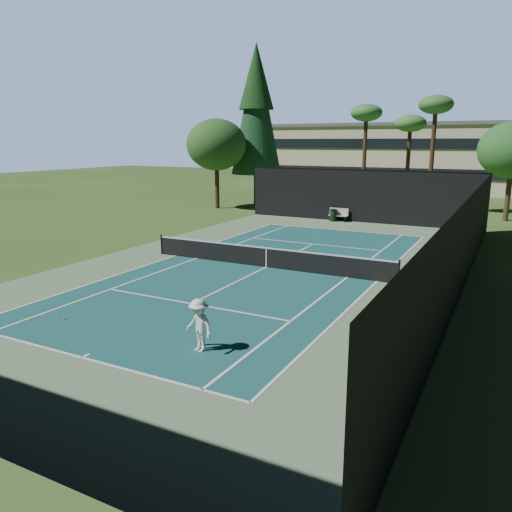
{
  "coord_description": "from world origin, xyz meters",
  "views": [
    {
      "loc": [
        10.56,
        -21.33,
        6.05
      ],
      "look_at": [
        1.0,
        -3.0,
        1.3
      ],
      "focal_mm": 35.0,
      "sensor_mm": 36.0,
      "label": 1
    }
  ],
  "objects_px": {
    "player": "(199,325)",
    "trash_bin": "(333,215)",
    "tennis_net": "(266,256)",
    "tennis_ball_c": "(290,250)",
    "tennis_ball_d": "(204,242)",
    "park_bench": "(338,214)",
    "tennis_ball_a": "(64,319)",
    "tennis_ball_b": "(246,255)"
  },
  "relations": [
    {
      "from": "player",
      "to": "trash_bin",
      "type": "relative_size",
      "value": 1.7
    },
    {
      "from": "trash_bin",
      "to": "tennis_net",
      "type": "bearing_deg",
      "value": -83.14
    },
    {
      "from": "tennis_ball_c",
      "to": "tennis_ball_d",
      "type": "distance_m",
      "value": 5.57
    },
    {
      "from": "tennis_ball_c",
      "to": "park_bench",
      "type": "relative_size",
      "value": 0.04
    },
    {
      "from": "trash_bin",
      "to": "tennis_ball_d",
      "type": "bearing_deg",
      "value": -109.94
    },
    {
      "from": "player",
      "to": "park_bench",
      "type": "relative_size",
      "value": 1.07
    },
    {
      "from": "player",
      "to": "tennis_ball_a",
      "type": "bearing_deg",
      "value": -163.81
    },
    {
      "from": "park_bench",
      "to": "tennis_ball_b",
      "type": "bearing_deg",
      "value": -92.37
    },
    {
      "from": "player",
      "to": "tennis_ball_c",
      "type": "relative_size",
      "value": 24.4
    },
    {
      "from": "tennis_ball_c",
      "to": "trash_bin",
      "type": "relative_size",
      "value": 0.07
    },
    {
      "from": "tennis_net",
      "to": "tennis_ball_d",
      "type": "relative_size",
      "value": 167.49
    },
    {
      "from": "tennis_ball_d",
      "to": "trash_bin",
      "type": "bearing_deg",
      "value": 70.06
    },
    {
      "from": "tennis_ball_d",
      "to": "park_bench",
      "type": "bearing_deg",
      "value": 69.01
    },
    {
      "from": "player",
      "to": "park_bench",
      "type": "xyz_separation_m",
      "value": [
        -4.24,
        25.6,
        -0.26
      ]
    },
    {
      "from": "player",
      "to": "park_bench",
      "type": "bearing_deg",
      "value": 115.64
    },
    {
      "from": "tennis_ball_c",
      "to": "tennis_ball_d",
      "type": "height_order",
      "value": "tennis_ball_d"
    },
    {
      "from": "tennis_ball_c",
      "to": "park_bench",
      "type": "xyz_separation_m",
      "value": [
        -0.96,
        11.46,
        0.51
      ]
    },
    {
      "from": "tennis_ball_b",
      "to": "tennis_ball_d",
      "type": "xyz_separation_m",
      "value": [
        -4.02,
        1.91,
        0.01
      ]
    },
    {
      "from": "tennis_net",
      "to": "tennis_ball_c",
      "type": "xyz_separation_m",
      "value": [
        -0.57,
        4.24,
        -0.52
      ]
    },
    {
      "from": "park_bench",
      "to": "trash_bin",
      "type": "distance_m",
      "value": 0.41
    },
    {
      "from": "tennis_net",
      "to": "tennis_ball_b",
      "type": "xyz_separation_m",
      "value": [
        -2.1,
        1.82,
        -0.53
      ]
    },
    {
      "from": "tennis_ball_a",
      "to": "trash_bin",
      "type": "xyz_separation_m",
      "value": [
        1.06,
        25.36,
        0.44
      ]
    },
    {
      "from": "player",
      "to": "tennis_ball_a",
      "type": "distance_m",
      "value": 5.68
    },
    {
      "from": "tennis_ball_a",
      "to": "tennis_ball_c",
      "type": "xyz_separation_m",
      "value": [
        2.35,
        14.14,
        -0.0
      ]
    },
    {
      "from": "tennis_net",
      "to": "tennis_ball_a",
      "type": "relative_size",
      "value": 190.11
    },
    {
      "from": "player",
      "to": "tennis_ball_d",
      "type": "xyz_separation_m",
      "value": [
        -8.83,
        13.63,
        -0.76
      ]
    },
    {
      "from": "tennis_ball_c",
      "to": "player",
      "type": "bearing_deg",
      "value": -76.94
    },
    {
      "from": "tennis_net",
      "to": "park_bench",
      "type": "distance_m",
      "value": 15.77
    },
    {
      "from": "tennis_ball_c",
      "to": "trash_bin",
      "type": "bearing_deg",
      "value": 96.58
    },
    {
      "from": "tennis_net",
      "to": "tennis_ball_b",
      "type": "bearing_deg",
      "value": 139.15
    },
    {
      "from": "tennis_net",
      "to": "park_bench",
      "type": "height_order",
      "value": "tennis_net"
    },
    {
      "from": "trash_bin",
      "to": "tennis_ball_a",
      "type": "bearing_deg",
      "value": -92.39
    },
    {
      "from": "tennis_ball_a",
      "to": "park_bench",
      "type": "height_order",
      "value": "park_bench"
    },
    {
      "from": "player",
      "to": "tennis_ball_b",
      "type": "distance_m",
      "value": 12.69
    },
    {
      "from": "tennis_ball_c",
      "to": "tennis_ball_d",
      "type": "relative_size",
      "value": 0.85
    },
    {
      "from": "tennis_net",
      "to": "player",
      "type": "relative_size",
      "value": 8.04
    },
    {
      "from": "tennis_net",
      "to": "tennis_ball_c",
      "type": "relative_size",
      "value": 196.13
    },
    {
      "from": "player",
      "to": "tennis_ball_b",
      "type": "relative_size",
      "value": 25.41
    },
    {
      "from": "park_bench",
      "to": "tennis_ball_c",
      "type": "bearing_deg",
      "value": -85.21
    },
    {
      "from": "tennis_ball_b",
      "to": "park_bench",
      "type": "xyz_separation_m",
      "value": [
        0.58,
        13.88,
        0.52
      ]
    },
    {
      "from": "tennis_net",
      "to": "tennis_ball_a",
      "type": "height_order",
      "value": "tennis_net"
    },
    {
      "from": "tennis_ball_a",
      "to": "tennis_net",
      "type": "bearing_deg",
      "value": 73.56
    }
  ]
}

